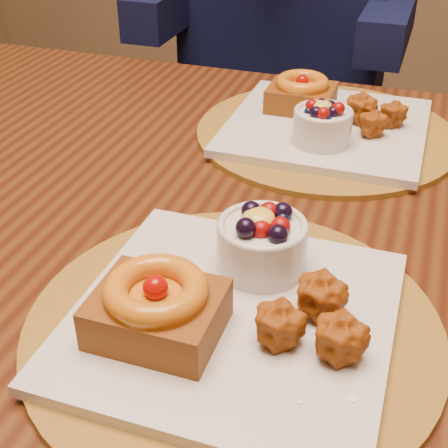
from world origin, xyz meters
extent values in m
cube|color=#341509|center=(0.11, -0.01, 0.73)|extent=(1.60, 0.90, 0.04)
cylinder|color=#341509|center=(-0.61, 0.36, 0.36)|extent=(0.06, 0.06, 0.71)
cylinder|color=brown|center=(0.11, -0.23, 0.76)|extent=(0.38, 0.38, 0.01)
cube|color=silver|center=(0.11, -0.23, 0.77)|extent=(0.28, 0.28, 0.01)
cube|color=#482406|center=(0.06, -0.28, 0.79)|extent=(0.11, 0.09, 0.04)
torus|color=#B45B0B|center=(0.06, -0.28, 0.82)|extent=(0.09, 0.09, 0.02)
sphere|color=#8A0702|center=(0.06, -0.28, 0.82)|extent=(0.02, 0.02, 0.02)
sphere|color=#96460A|center=(0.19, -0.21, 0.79)|extent=(0.04, 0.04, 0.04)
sphere|color=#96460A|center=(0.16, -0.26, 0.79)|extent=(0.04, 0.04, 0.04)
sphere|color=#96460A|center=(0.21, -0.26, 0.79)|extent=(0.04, 0.04, 0.04)
cylinder|color=silver|center=(0.12, -0.16, 0.80)|extent=(0.09, 0.09, 0.05)
torus|color=silver|center=(0.12, -0.16, 0.82)|extent=(0.09, 0.09, 0.01)
ellipsoid|color=gold|center=(0.11, -0.16, 0.83)|extent=(0.03, 0.03, 0.02)
cylinder|color=brown|center=(0.11, 0.21, 0.76)|extent=(0.38, 0.38, 0.01)
cube|color=silver|center=(0.11, 0.21, 0.77)|extent=(0.28, 0.28, 0.01)
cube|color=#482406|center=(0.06, 0.25, 0.79)|extent=(0.10, 0.08, 0.04)
torus|color=#B45B0B|center=(0.06, 0.25, 0.82)|extent=(0.08, 0.08, 0.02)
sphere|color=#8A0702|center=(0.06, 0.25, 0.82)|extent=(0.02, 0.02, 0.02)
sphere|color=#96460A|center=(0.18, 0.18, 0.79)|extent=(0.04, 0.04, 0.04)
sphere|color=#96460A|center=(0.16, 0.23, 0.79)|extent=(0.04, 0.04, 0.04)
sphere|color=#96460A|center=(0.20, 0.23, 0.79)|extent=(0.04, 0.04, 0.04)
cylinder|color=silver|center=(0.12, 0.14, 0.80)|extent=(0.08, 0.08, 0.04)
torus|color=silver|center=(0.12, 0.14, 0.82)|extent=(0.08, 0.08, 0.01)
ellipsoid|color=gold|center=(0.11, 0.14, 0.83)|extent=(0.03, 0.03, 0.02)
cube|color=black|center=(-0.06, 0.69, 0.47)|extent=(0.55, 0.55, 0.04)
cylinder|color=black|center=(-0.20, 0.45, 0.22)|extent=(0.04, 0.04, 0.45)
cylinder|color=black|center=(0.18, 0.54, 0.22)|extent=(0.04, 0.04, 0.45)
cylinder|color=black|center=(-0.30, 0.83, 0.22)|extent=(0.04, 0.04, 0.45)
cylinder|color=black|center=(0.09, 0.93, 0.22)|extent=(0.04, 0.04, 0.45)
cube|color=black|center=(-0.11, 0.89, 0.71)|extent=(0.45, 0.14, 0.48)
cube|color=black|center=(-0.31, 0.62, 0.81)|extent=(0.08, 0.31, 0.08)
cube|color=black|center=(0.15, 0.62, 0.81)|extent=(0.08, 0.31, 0.08)
camera|label=1|loc=(0.24, -0.64, 1.15)|focal=50.00mm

